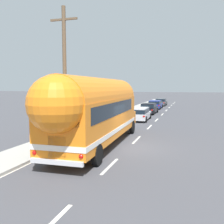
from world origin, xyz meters
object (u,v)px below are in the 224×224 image
car_lead (140,113)px  car_third (155,104)px  utility_pole (65,73)px  car_fourth (161,102)px  painted_bus (96,109)px  car_second (149,108)px

car_lead → car_third: same height
utility_pole → car_fourth: (2.31, 33.51, -3.69)m
painted_bus → car_third: (-0.13, 27.18, -1.52)m
painted_bus → car_second: painted_bus is taller
car_second → car_third: same height
painted_bus → utility_pole: bearing=163.8°
painted_bus → car_third: 27.23m
car_lead → painted_bus: bearing=-90.7°
car_second → utility_pole: bearing=-97.0°
utility_pole → painted_bus: bearing=-16.2°
car_lead → car_fourth: (-0.16, 21.56, -0.05)m
painted_bus → car_third: painted_bus is taller
car_second → car_fourth: 14.48m
painted_bus → car_lead: (0.16, 12.62, -1.51)m
painted_bus → car_fourth: 34.22m
utility_pole → car_lead: bearing=78.3°
painted_bus → car_second: 19.76m
utility_pole → car_third: size_ratio=1.95×
car_fourth → utility_pole: bearing=-93.9°
utility_pole → car_second: size_ratio=1.77×
car_third → car_second: bearing=-89.0°
car_third → car_fourth: 7.00m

